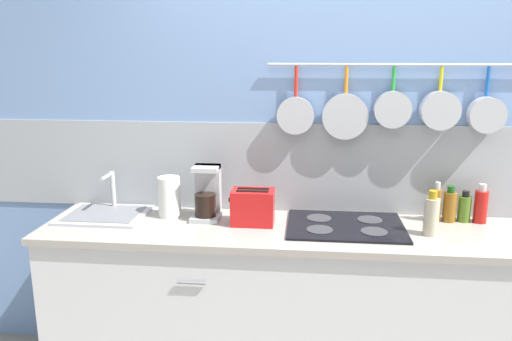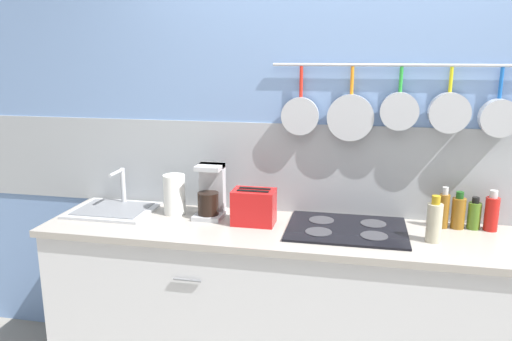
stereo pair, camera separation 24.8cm
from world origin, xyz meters
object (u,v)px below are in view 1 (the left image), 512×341
paper_towel_roll (169,197)px  bottle_hot_sauce (431,216)px  toaster (253,207)px  bottle_cooking_wine (436,204)px  bottle_dish_soap (450,206)px  bottle_vinegar (481,206)px  bottle_olive_oil (464,208)px  coffee_maker (207,196)px

paper_towel_roll → bottle_hot_sauce: 1.35m
toaster → bottle_cooking_wine: (0.96, 0.14, 0.00)m
bottle_dish_soap → bottle_vinegar: bearing=-0.3°
bottle_olive_oil → bottle_vinegar: bottle_vinegar is taller
coffee_maker → bottle_olive_oil: (1.36, 0.08, -0.05)m
paper_towel_roll → bottle_hot_sauce: bottle_hot_sauce is taller
bottle_dish_soap → bottle_olive_oil: bearing=5.7°
coffee_maker → bottle_hot_sauce: size_ratio=1.28×
coffee_maker → bottle_dish_soap: size_ratio=1.50×
bottle_cooking_wine → bottle_olive_oil: (0.15, 0.01, -0.02)m
paper_towel_roll → bottle_olive_oil: (1.57, 0.08, -0.04)m
bottle_cooking_wine → bottle_vinegar: (0.23, 0.01, -0.00)m
toaster → bottle_olive_oil: (1.11, 0.16, -0.02)m
toaster → bottle_cooking_wine: size_ratio=1.10×
toaster → bottle_vinegar: 1.19m
bottle_olive_oil → bottle_vinegar: bearing=-6.3°
bottle_vinegar → paper_towel_roll: bearing=-177.5°
bottle_hot_sauce → bottle_olive_oil: bottle_hot_sauce is taller
paper_towel_roll → toaster: bearing=-9.3°
bottle_dish_soap → bottle_vinegar: size_ratio=0.92×
toaster → bottle_dish_soap: 1.04m
coffee_maker → toaster: (0.26, -0.08, -0.03)m
bottle_cooking_wine → coffee_maker: bearing=-177.1°
bottle_dish_soap → bottle_olive_oil: (0.08, 0.01, -0.01)m
coffee_maker → bottle_olive_oil: bearing=3.2°
bottle_cooking_wine → bottle_vinegar: 0.23m
bottle_cooking_wine → bottle_olive_oil: bottle_cooking_wine is taller
coffee_maker → toaster: size_ratio=1.22×
paper_towel_roll → bottle_dish_soap: (1.49, 0.07, -0.03)m
bottle_hot_sauce → bottle_olive_oil: size_ratio=1.36×
bottle_olive_oil → bottle_vinegar: 0.08m
bottle_cooking_wine → bottle_olive_oil: bearing=5.5°
coffee_maker → bottle_vinegar: 1.44m
bottle_cooking_wine → bottle_dish_soap: (0.07, 0.01, -0.01)m
bottle_hot_sauce → bottle_dish_soap: size_ratio=1.17×
coffee_maker → bottle_dish_soap: coffee_maker is taller
coffee_maker → bottle_olive_oil: size_ratio=1.74×
paper_towel_roll → toaster: (0.46, -0.08, -0.02)m
paper_towel_roll → toaster: 0.47m
coffee_maker → bottle_hot_sauce: bearing=-7.6°
bottle_hot_sauce → bottle_vinegar: 0.37m
bottle_hot_sauce → bottle_vinegar: (0.30, 0.22, -0.01)m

